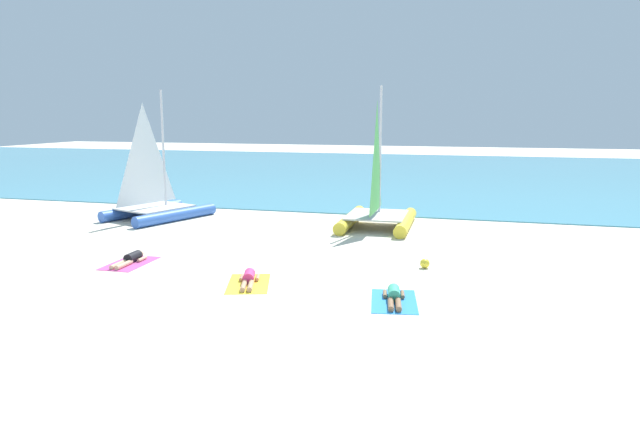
{
  "coord_description": "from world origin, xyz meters",
  "views": [
    {
      "loc": [
        5.16,
        -13.24,
        4.55
      ],
      "look_at": [
        0.0,
        5.52,
        1.2
      ],
      "focal_mm": 32.61,
      "sensor_mm": 36.0,
      "label": 1
    }
  ],
  "objects_px": {
    "beach_ball": "(425,263)",
    "towel_middle": "(249,284)",
    "sailboat_yellow": "(377,207)",
    "towel_right": "(394,301)",
    "sunbather_middle": "(249,278)",
    "sailboat_blue": "(156,200)",
    "sunbather_right": "(394,295)",
    "sunbather_left": "(131,259)",
    "towel_left": "(130,263)"
  },
  "relations": [
    {
      "from": "sailboat_blue",
      "to": "sunbather_left",
      "type": "relative_size",
      "value": 3.57
    },
    {
      "from": "towel_right",
      "to": "beach_ball",
      "type": "xyz_separation_m",
      "value": [
        0.44,
        3.36,
        0.14
      ]
    },
    {
      "from": "towel_left",
      "to": "towel_right",
      "type": "distance_m",
      "value": 8.52
    },
    {
      "from": "beach_ball",
      "to": "towel_middle",
      "type": "bearing_deg",
      "value": -146.87
    },
    {
      "from": "sailboat_yellow",
      "to": "towel_middle",
      "type": "relative_size",
      "value": 2.99
    },
    {
      "from": "towel_left",
      "to": "towel_middle",
      "type": "distance_m",
      "value": 4.49
    },
    {
      "from": "sailboat_blue",
      "to": "beach_ball",
      "type": "relative_size",
      "value": 19.45
    },
    {
      "from": "sailboat_yellow",
      "to": "sunbather_right",
      "type": "height_order",
      "value": "sailboat_yellow"
    },
    {
      "from": "sailboat_blue",
      "to": "sunbather_middle",
      "type": "height_order",
      "value": "sailboat_blue"
    },
    {
      "from": "sunbather_middle",
      "to": "towel_right",
      "type": "relative_size",
      "value": 0.81
    },
    {
      "from": "towel_right",
      "to": "towel_left",
      "type": "bearing_deg",
      "value": 169.84
    },
    {
      "from": "towel_left",
      "to": "sunbather_left",
      "type": "bearing_deg",
      "value": 91.46
    },
    {
      "from": "sunbather_middle",
      "to": "towel_right",
      "type": "xyz_separation_m",
      "value": [
        4.04,
        -0.52,
        -0.13
      ]
    },
    {
      "from": "sailboat_yellow",
      "to": "sailboat_blue",
      "type": "bearing_deg",
      "value": -177.72
    },
    {
      "from": "sunbather_right",
      "to": "beach_ball",
      "type": "distance_m",
      "value": 3.33
    },
    {
      "from": "sailboat_yellow",
      "to": "towel_left",
      "type": "xyz_separation_m",
      "value": [
        -6.36,
        -7.73,
        -0.84
      ]
    },
    {
      "from": "sailboat_blue",
      "to": "sailboat_yellow",
      "type": "bearing_deg",
      "value": 23.35
    },
    {
      "from": "sailboat_blue",
      "to": "towel_middle",
      "type": "distance_m",
      "value": 11.23
    },
    {
      "from": "sailboat_yellow",
      "to": "beach_ball",
      "type": "distance_m",
      "value": 6.4
    },
    {
      "from": "sunbather_left",
      "to": "beach_ball",
      "type": "bearing_deg",
      "value": 10.03
    },
    {
      "from": "towel_left",
      "to": "sunbather_middle",
      "type": "relative_size",
      "value": 1.23
    },
    {
      "from": "towel_middle",
      "to": "towel_right",
      "type": "distance_m",
      "value": 4.05
    },
    {
      "from": "sailboat_yellow",
      "to": "sailboat_blue",
      "type": "xyz_separation_m",
      "value": [
        -9.68,
        -0.62,
        -0.01
      ]
    },
    {
      "from": "towel_left",
      "to": "sunbather_right",
      "type": "relative_size",
      "value": 1.21
    },
    {
      "from": "sunbather_left",
      "to": "towel_right",
      "type": "xyz_separation_m",
      "value": [
        8.38,
        -1.57,
        -0.13
      ]
    },
    {
      "from": "towel_left",
      "to": "sunbather_right",
      "type": "height_order",
      "value": "sunbather_right"
    },
    {
      "from": "sailboat_yellow",
      "to": "sunbather_left",
      "type": "xyz_separation_m",
      "value": [
        -6.36,
        -7.66,
        -0.71
      ]
    },
    {
      "from": "towel_left",
      "to": "sunbather_left",
      "type": "xyz_separation_m",
      "value": [
        -0.0,
        0.07,
        0.13
      ]
    },
    {
      "from": "sunbather_middle",
      "to": "sunbather_right",
      "type": "relative_size",
      "value": 0.98
    },
    {
      "from": "sailboat_yellow",
      "to": "towel_left",
      "type": "height_order",
      "value": "sailboat_yellow"
    },
    {
      "from": "sailboat_blue",
      "to": "sunbather_middle",
      "type": "relative_size",
      "value": 3.63
    },
    {
      "from": "sailboat_blue",
      "to": "sunbather_left",
      "type": "height_order",
      "value": "sailboat_blue"
    },
    {
      "from": "sunbather_middle",
      "to": "beach_ball",
      "type": "relative_size",
      "value": 5.36
    },
    {
      "from": "towel_left",
      "to": "towel_middle",
      "type": "height_order",
      "value": "same"
    },
    {
      "from": "towel_middle",
      "to": "sunbather_right",
      "type": "distance_m",
      "value": 4.03
    },
    {
      "from": "sailboat_yellow",
      "to": "towel_right",
      "type": "relative_size",
      "value": 2.99
    },
    {
      "from": "sailboat_yellow",
      "to": "towel_middle",
      "type": "xyz_separation_m",
      "value": [
        -2.0,
        -8.78,
        -0.84
      ]
    },
    {
      "from": "sunbather_left",
      "to": "towel_middle",
      "type": "distance_m",
      "value": 4.5
    },
    {
      "from": "towel_middle",
      "to": "sailboat_yellow",
      "type": "bearing_deg",
      "value": 77.17
    },
    {
      "from": "towel_middle",
      "to": "beach_ball",
      "type": "distance_m",
      "value": 5.32
    },
    {
      "from": "beach_ball",
      "to": "towel_right",
      "type": "bearing_deg",
      "value": -97.38
    },
    {
      "from": "sailboat_yellow",
      "to": "sunbather_right",
      "type": "distance_m",
      "value": 9.41
    },
    {
      "from": "sunbather_middle",
      "to": "sailboat_yellow",
      "type": "bearing_deg",
      "value": 59.3
    },
    {
      "from": "towel_left",
      "to": "towel_middle",
      "type": "xyz_separation_m",
      "value": [
        4.36,
        -1.05,
        0.0
      ]
    },
    {
      "from": "towel_middle",
      "to": "sunbather_middle",
      "type": "distance_m",
      "value": 0.14
    },
    {
      "from": "sunbather_left",
      "to": "sunbather_middle",
      "type": "xyz_separation_m",
      "value": [
        4.34,
        -1.05,
        0.0
      ]
    },
    {
      "from": "sunbather_right",
      "to": "beach_ball",
      "type": "bearing_deg",
      "value": 72.54
    },
    {
      "from": "sailboat_yellow",
      "to": "sunbather_middle",
      "type": "height_order",
      "value": "sailboat_yellow"
    },
    {
      "from": "towel_left",
      "to": "sunbather_right",
      "type": "bearing_deg",
      "value": -9.74
    },
    {
      "from": "sunbather_middle",
      "to": "beach_ball",
      "type": "xyz_separation_m",
      "value": [
        4.48,
        2.85,
        0.01
      ]
    }
  ]
}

